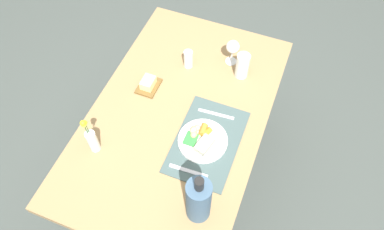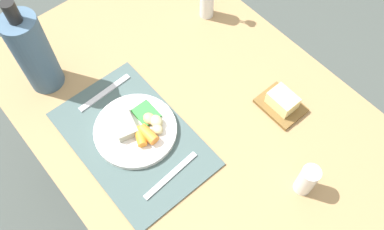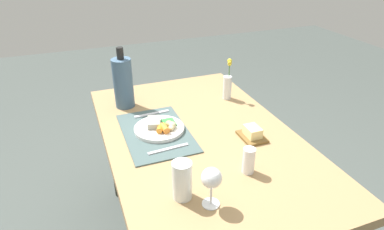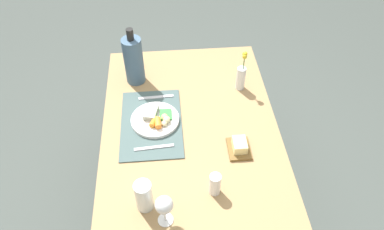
% 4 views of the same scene
% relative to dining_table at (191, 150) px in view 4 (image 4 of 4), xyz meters
% --- Properties ---
extents(ground_plane, '(8.00, 8.00, 0.00)m').
position_rel_dining_table_xyz_m(ground_plane, '(0.00, 0.00, -0.62)').
color(ground_plane, '#434A47').
extents(dining_table, '(1.35, 0.83, 0.73)m').
position_rel_dining_table_xyz_m(dining_table, '(0.00, 0.00, 0.00)').
color(dining_table, '#9B7A50').
rests_on(dining_table, ground_plane).
extents(placemat, '(0.45, 0.29, 0.01)m').
position_rel_dining_table_xyz_m(placemat, '(-0.09, -0.18, 0.11)').
color(placemat, '#425756').
rests_on(placemat, dining_table).
extents(dinner_plate, '(0.23, 0.23, 0.05)m').
position_rel_dining_table_xyz_m(dinner_plate, '(-0.10, -0.16, 0.13)').
color(dinner_plate, silver).
rests_on(dinner_plate, placemat).
extents(fork, '(0.02, 0.18, 0.00)m').
position_rel_dining_table_xyz_m(fork, '(-0.27, -0.16, 0.11)').
color(fork, silver).
rests_on(fork, placemat).
extents(knife, '(0.03, 0.18, 0.00)m').
position_rel_dining_table_xyz_m(knife, '(0.06, -0.17, 0.11)').
color(knife, silver).
rests_on(knife, placemat).
extents(salt_shaker, '(0.05, 0.05, 0.11)m').
position_rel_dining_table_xyz_m(salt_shaker, '(0.31, 0.07, 0.16)').
color(salt_shaker, white).
rests_on(salt_shaker, dining_table).
extents(butter_dish, '(0.13, 0.10, 0.06)m').
position_rel_dining_table_xyz_m(butter_dish, '(0.10, 0.21, 0.13)').
color(butter_dish, brown).
rests_on(butter_dish, dining_table).
extents(wine_glass, '(0.07, 0.07, 0.15)m').
position_rel_dining_table_xyz_m(wine_glass, '(0.42, -0.13, 0.21)').
color(wine_glass, white).
rests_on(wine_glass, dining_table).
extents(cooler_bottle, '(0.10, 0.10, 0.32)m').
position_rel_dining_table_xyz_m(cooler_bottle, '(-0.42, -0.26, 0.24)').
color(cooler_bottle, '#415D77').
rests_on(cooler_bottle, dining_table).
extents(water_tumbler, '(0.07, 0.07, 0.14)m').
position_rel_dining_table_xyz_m(water_tumbler, '(0.35, -0.21, 0.17)').
color(water_tumbler, silver).
rests_on(water_tumbler, dining_table).
extents(flower_vase, '(0.05, 0.05, 0.23)m').
position_rel_dining_table_xyz_m(flower_vase, '(-0.31, 0.28, 0.19)').
color(flower_vase, silver).
rests_on(flower_vase, dining_table).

